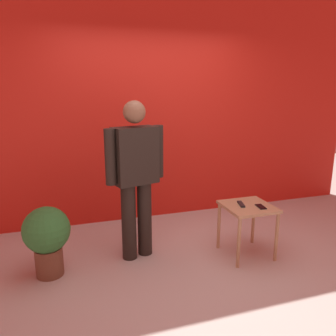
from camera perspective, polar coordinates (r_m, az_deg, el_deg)
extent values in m
plane|color=#B7B2A8|center=(3.43, 4.62, -17.32)|extent=(12.00, 12.00, 0.00)
cube|color=red|center=(4.46, -2.97, 11.82)|extent=(6.22, 0.12, 3.24)
cylinder|color=black|center=(3.51, -6.75, -9.21)|extent=(0.19, 0.19, 0.81)
cylinder|color=black|center=(3.59, -4.06, -8.62)|extent=(0.19, 0.19, 0.81)
cube|color=black|center=(3.34, -5.65, 2.15)|extent=(0.48, 0.33, 0.58)
cube|color=red|center=(3.44, -6.55, 2.94)|extent=(0.12, 0.04, 0.48)
cube|color=#C68CB7|center=(3.45, -6.59, 2.67)|extent=(0.04, 0.02, 0.44)
cylinder|color=black|center=(3.23, -9.90, 1.86)|extent=(0.13, 0.13, 0.55)
cylinder|color=black|center=(3.47, -1.71, 2.87)|extent=(0.13, 0.13, 0.55)
sphere|color=brown|center=(3.28, -5.83, 9.58)|extent=(0.22, 0.22, 0.22)
cube|color=tan|center=(3.60, 13.62, -6.49)|extent=(0.50, 0.50, 0.03)
cylinder|color=tan|center=(3.43, 12.08, -12.53)|extent=(0.04, 0.04, 0.53)
cylinder|color=tan|center=(3.66, 18.18, -11.24)|extent=(0.04, 0.04, 0.53)
cylinder|color=tan|center=(3.78, 8.74, -9.84)|extent=(0.04, 0.04, 0.53)
cylinder|color=tan|center=(3.99, 14.47, -8.86)|extent=(0.04, 0.04, 0.53)
cube|color=black|center=(3.58, 15.68, -6.43)|extent=(0.09, 0.15, 0.01)
cube|color=black|center=(3.59, 12.47, -6.09)|extent=(0.09, 0.18, 0.02)
cylinder|color=brown|center=(3.50, -19.76, -14.89)|extent=(0.26, 0.26, 0.28)
sphere|color=#2D7233|center=(3.36, -20.21, -9.96)|extent=(0.44, 0.44, 0.44)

